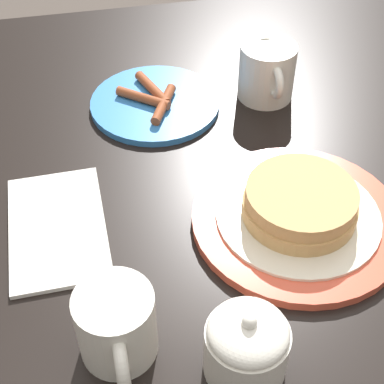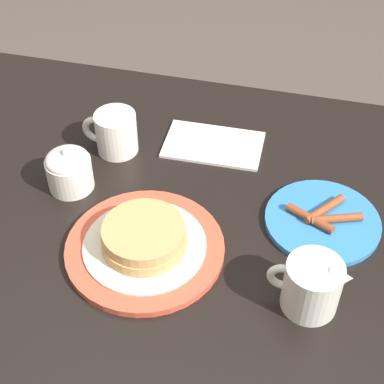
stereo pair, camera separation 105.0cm
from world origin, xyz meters
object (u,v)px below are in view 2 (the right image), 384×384
object	(u,v)px
side_plate_bacon	(323,220)
coffee_mug	(115,132)
sugar_bowl	(69,169)
napkin	(213,145)
creamer_pitcher	(313,285)
pancake_plate	(145,243)

from	to	relation	value
side_plate_bacon	coffee_mug	world-z (taller)	coffee_mug
side_plate_bacon	sugar_bowl	size ratio (longest dim) A/B	2.27
sugar_bowl	napkin	xyz separation A→B (m)	(-0.22, -0.17, -0.04)
coffee_mug	creamer_pitcher	distance (m)	0.47
side_plate_bacon	napkin	world-z (taller)	side_plate_bacon
pancake_plate	napkin	size ratio (longest dim) A/B	1.35
sugar_bowl	creamer_pitcher	bearing A→B (deg)	160.73
coffee_mug	sugar_bowl	size ratio (longest dim) A/B	1.25
side_plate_bacon	coffee_mug	bearing A→B (deg)	-14.09
side_plate_bacon	creamer_pitcher	world-z (taller)	creamer_pitcher
side_plate_bacon	sugar_bowl	world-z (taller)	sugar_bowl
pancake_plate	side_plate_bacon	size ratio (longest dim) A/B	1.32
pancake_plate	side_plate_bacon	world-z (taller)	pancake_plate
sugar_bowl	side_plate_bacon	bearing A→B (deg)	-177.89
coffee_mug	creamer_pitcher	size ratio (longest dim) A/B	0.87
creamer_pitcher	pancake_plate	bearing A→B (deg)	-8.42
coffee_mug	side_plate_bacon	bearing A→B (deg)	165.91
napkin	sugar_bowl	bearing A→B (deg)	37.61
pancake_plate	napkin	distance (m)	0.29
creamer_pitcher	sugar_bowl	world-z (taller)	creamer_pitcher
side_plate_bacon	creamer_pitcher	xyz separation A→B (m)	(0.01, 0.17, 0.04)
pancake_plate	side_plate_bacon	xyz separation A→B (m)	(-0.27, -0.13, -0.01)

